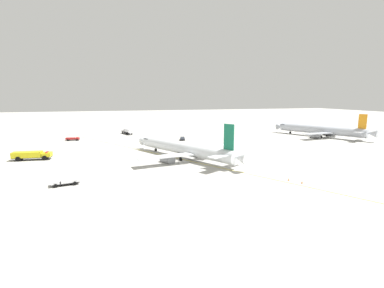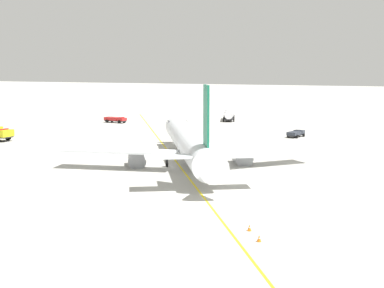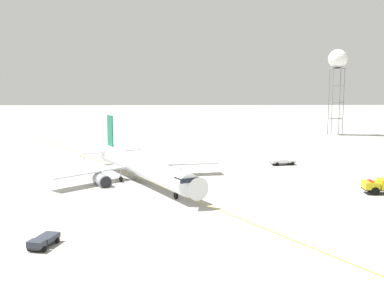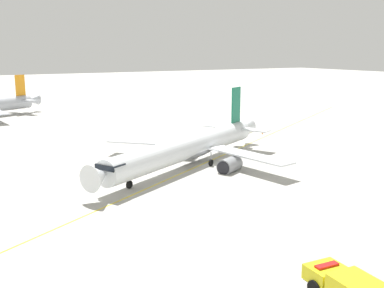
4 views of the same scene
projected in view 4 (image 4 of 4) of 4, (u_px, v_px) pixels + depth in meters
The scene contains 5 objects.
ground_plane at pixel (207, 165), 75.03m from camera, with size 600.00×600.00×0.00m, color #ADAAA3.
airliner_main at pixel (189, 148), 74.18m from camera, with size 40.97×31.57×11.86m.
taxiway_centreline at pixel (209, 161), 77.41m from camera, with size 148.37×85.67×0.01m.
safety_cone_near at pixel (262, 133), 102.18m from camera, with size 0.36×0.36×0.55m.
safety_cone_mid at pixel (267, 131), 104.73m from camera, with size 0.36×0.36×0.55m.
Camera 4 is at (38.41, 61.87, 18.51)m, focal length 42.87 mm.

